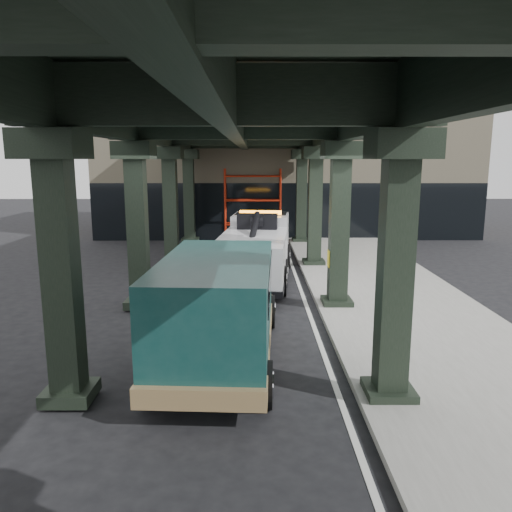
{
  "coord_description": "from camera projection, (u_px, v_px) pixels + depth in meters",
  "views": [
    {
      "loc": [
        0.06,
        -12.73,
        4.5
      ],
      "look_at": [
        0.12,
        1.66,
        1.7
      ],
      "focal_mm": 35.0,
      "sensor_mm": 36.0,
      "label": 1
    }
  ],
  "objects": [
    {
      "name": "scaffolding",
      "position": [
        253.0,
        204.0,
        27.32
      ],
      "size": [
        3.08,
        0.88,
        4.0
      ],
      "color": "red",
      "rests_on": "ground"
    },
    {
      "name": "towed_van",
      "position": [
        219.0,
        307.0,
        10.89
      ],
      "size": [
        2.71,
        6.2,
        2.47
      ],
      "rotation": [
        0.0,
        0.0,
        -0.05
      ],
      "color": "#103C3A",
      "rests_on": "ground"
    },
    {
      "name": "lane_stripe",
      "position": [
        307.0,
        308.0,
        15.32
      ],
      "size": [
        0.12,
        38.0,
        0.01
      ],
      "primitive_type": "cube",
      "color": "silver",
      "rests_on": "ground"
    },
    {
      "name": "ground",
      "position": [
        252.0,
        330.0,
        13.35
      ],
      "size": [
        90.0,
        90.0,
        0.0
      ],
      "primitive_type": "plane",
      "color": "black",
      "rests_on": "ground"
    },
    {
      "name": "building",
      "position": [
        284.0,
        167.0,
        32.23
      ],
      "size": [
        22.0,
        10.0,
        8.0
      ],
      "primitive_type": "cube",
      "color": "#C6B793",
      "rests_on": "ground"
    },
    {
      "name": "viaduct",
      "position": [
        238.0,
        125.0,
        14.27
      ],
      "size": [
        7.4,
        32.0,
        6.4
      ],
      "color": "black",
      "rests_on": "ground"
    },
    {
      "name": "tow_truck",
      "position": [
        257.0,
        247.0,
        18.6
      ],
      "size": [
        2.94,
        8.08,
        2.6
      ],
      "rotation": [
        0.0,
        0.0,
        -0.1
      ],
      "color": "black",
      "rests_on": "ground"
    },
    {
      "name": "sidewalk",
      "position": [
        398.0,
        306.0,
        15.32
      ],
      "size": [
        5.0,
        40.0,
        0.15
      ],
      "primitive_type": "cube",
      "color": "gray",
      "rests_on": "ground"
    }
  ]
}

